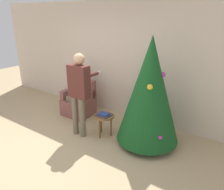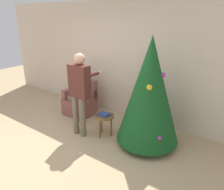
% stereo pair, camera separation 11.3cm
% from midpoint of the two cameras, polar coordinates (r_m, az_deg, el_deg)
% --- Properties ---
extents(ground_plane, '(14.00, 14.00, 0.00)m').
position_cam_midpoint_polar(ground_plane, '(4.31, -16.07, -14.01)').
color(ground_plane, tan).
extents(wall_back, '(8.00, 0.06, 2.70)m').
position_cam_midpoint_polar(wall_back, '(5.31, 1.81, 9.14)').
color(wall_back, beige).
rests_on(wall_back, ground_plane).
extents(christmas_tree, '(1.17, 1.17, 2.06)m').
position_cam_midpoint_polar(christmas_tree, '(3.99, 10.57, 1.07)').
color(christmas_tree, brown).
rests_on(christmas_tree, ground_plane).
extents(armchair, '(0.66, 0.64, 0.86)m').
position_cam_midpoint_polar(armchair, '(5.53, -7.56, -1.73)').
color(armchair, brown).
rests_on(armchair, ground_plane).
extents(person_seated, '(0.36, 0.46, 1.23)m').
position_cam_midpoint_polar(person_seated, '(5.40, -7.86, 1.66)').
color(person_seated, '#6B604C').
rests_on(person_seated, ground_plane).
extents(person_standing, '(0.45, 0.57, 1.69)m').
position_cam_midpoint_polar(person_standing, '(4.34, -7.73, 1.95)').
color(person_standing, '#6B604C').
rests_on(person_standing, ground_plane).
extents(side_stool, '(0.42, 0.42, 0.46)m').
position_cam_midpoint_polar(side_stool, '(4.47, -1.36, -6.13)').
color(side_stool, brown).
rests_on(side_stool, ground_plane).
extents(laptop, '(0.29, 0.25, 0.02)m').
position_cam_midpoint_polar(laptop, '(4.43, -1.37, -5.20)').
color(laptop, '#38383D').
rests_on(laptop, side_stool).
extents(book, '(0.21, 0.15, 0.02)m').
position_cam_midpoint_polar(book, '(4.42, -1.37, -4.94)').
color(book, navy).
rests_on(book, laptop).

